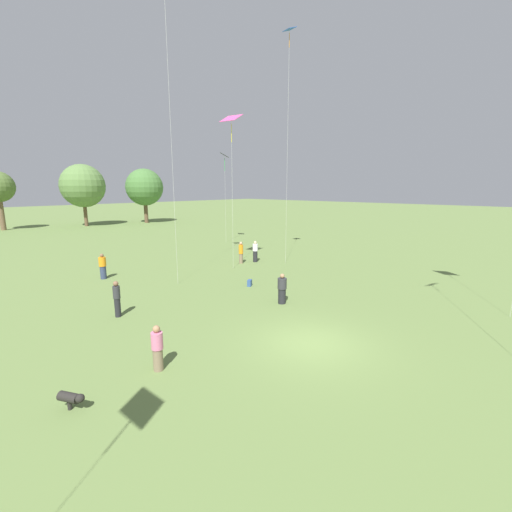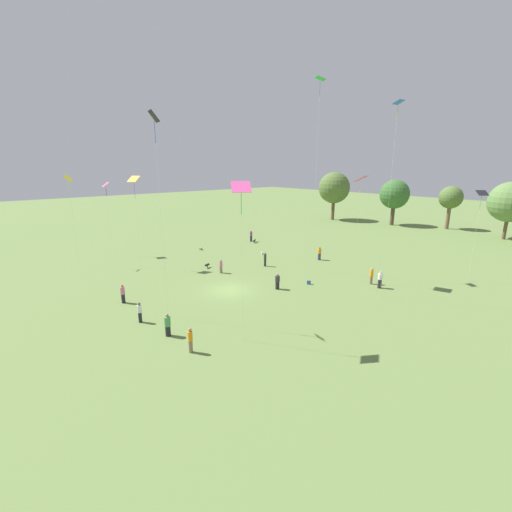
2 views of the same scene
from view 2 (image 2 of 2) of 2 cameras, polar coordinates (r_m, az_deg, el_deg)
ground_plane at (r=34.06m, az=-4.47°, el=-5.67°), size 240.00×240.00×0.00m
tree_0 at (r=79.43m, az=12.90°, el=11.01°), size 6.85×6.85×10.56m
tree_1 at (r=75.74m, az=22.09°, el=9.48°), size 5.81×5.81×9.20m
tree_2 at (r=75.65m, az=29.71°, el=8.41°), size 4.26×4.26×8.19m
tree_3 at (r=69.84m, az=36.68°, el=7.23°), size 6.55×6.55×9.46m
person_0 at (r=32.84m, az=-21.32°, el=-5.89°), size 0.54×0.54×1.72m
person_1 at (r=28.48m, az=-18.82°, el=-8.84°), size 0.42×0.42×1.67m
person_2 at (r=37.31m, az=18.68°, el=-3.15°), size 0.50×0.50×1.75m
person_3 at (r=41.59m, az=1.53°, el=-0.54°), size 0.45×0.45×1.73m
person_4 at (r=23.37m, az=-10.89°, el=-13.58°), size 0.41×0.41×1.74m
person_5 at (r=55.28m, az=-0.83°, el=3.34°), size 0.57×0.57×1.79m
person_6 at (r=34.02m, az=3.59°, el=-4.29°), size 0.67×0.67×1.60m
person_7 at (r=39.21m, az=-5.88°, el=-1.73°), size 0.47×0.47×1.58m
person_8 at (r=36.41m, az=19.96°, el=-3.78°), size 0.56×0.56×1.72m
person_9 at (r=25.79m, az=-14.52°, el=-11.07°), size 0.63×0.63×1.72m
person_10 at (r=45.15m, az=10.52°, el=0.39°), size 0.56×0.56×1.71m
kite_0 at (r=50.31m, az=-23.77°, el=10.52°), size 1.07×0.90×9.79m
kite_1 at (r=26.74m, az=-16.55°, el=19.89°), size 1.04×0.76×15.64m
kite_2 at (r=41.38m, az=33.48°, el=8.35°), size 1.30×1.30×9.52m
kite_3 at (r=46.28m, az=-28.81°, el=10.78°), size 1.08×1.10×10.82m
kite_4 at (r=32.43m, az=22.45°, el=20.51°), size 0.86×0.89×17.04m
kite_5 at (r=35.82m, az=17.06°, el=11.84°), size 1.38×1.48×10.96m
kite_6 at (r=21.83m, az=-2.50°, el=10.81°), size 1.57×1.62×10.96m
kite_7 at (r=39.19m, az=10.59°, el=25.48°), size 1.34×1.33×20.60m
kite_8 at (r=42.31m, az=-19.70°, el=11.62°), size 1.53×1.45×10.78m
dog_0 at (r=41.45m, az=-8.18°, el=-1.49°), size 0.54×0.78×0.52m
dog_1 at (r=54.45m, az=-0.26°, el=2.59°), size 0.63×0.80×0.52m
picnic_bag_0 at (r=50.45m, az=-9.18°, el=1.19°), size 0.42×0.46×0.32m
picnic_bag_1 at (r=47.43m, az=1.03°, el=0.50°), size 0.38×0.32×0.32m
picnic_bag_2 at (r=35.89m, az=8.81°, el=-4.38°), size 0.43×0.37×0.40m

